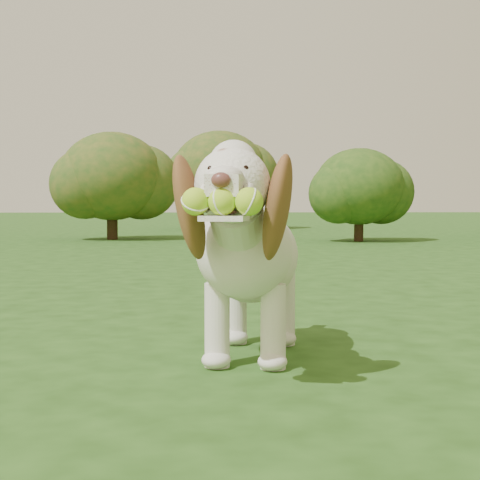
{
  "coord_description": "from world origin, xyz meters",
  "views": [
    {
      "loc": [
        0.37,
        -2.69,
        0.63
      ],
      "look_at": [
        0.51,
        -0.08,
        0.49
      ],
      "focal_mm": 55.0,
      "sensor_mm": 36.0,
      "label": 1
    }
  ],
  "objects": [
    {
      "name": "ground",
      "position": [
        0.0,
        0.0,
        0.0
      ],
      "size": [
        80.0,
        80.0,
        0.0
      ],
      "primitive_type": "plane",
      "color": "#1F4012",
      "rests_on": "ground"
    },
    {
      "name": "dog",
      "position": [
        0.56,
        0.17,
        0.44
      ],
      "size": [
        0.59,
        1.28,
        0.83
      ],
      "rotation": [
        0.0,
        0.0,
        -0.2
      ],
      "color": "silver",
      "rests_on": "ground"
    },
    {
      "name": "shrub_i",
      "position": [
        0.8,
        14.02,
        1.31
      ],
      "size": [
        2.15,
        2.15,
        2.23
      ],
      "color": "#382314",
      "rests_on": "ground"
    },
    {
      "name": "shrub_b",
      "position": [
        -1.08,
        9.51,
        1.04
      ],
      "size": [
        1.71,
        1.71,
        1.77
      ],
      "color": "#382314",
      "rests_on": "ground"
    },
    {
      "name": "shrub_c",
      "position": [
        2.85,
        8.71,
        0.86
      ],
      "size": [
        1.41,
        1.41,
        1.46
      ],
      "color": "#382314",
      "rests_on": "ground"
    }
  ]
}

